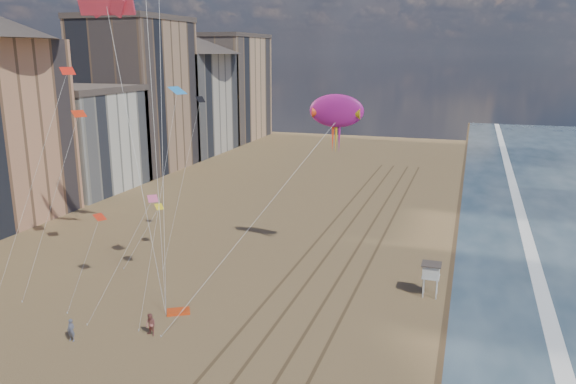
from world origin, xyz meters
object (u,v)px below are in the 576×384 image
(kite_flyer_b, at_px, (151,325))
(grounded_kite, at_px, (178,312))
(show_kite, at_px, (336,111))
(kite_flyer_a, at_px, (71,330))
(lifeguard_stand, at_px, (431,271))

(kite_flyer_b, bearing_deg, grounded_kite, 102.86)
(grounded_kite, xyz_separation_m, kite_flyer_b, (-0.08, -4.31, 0.82))
(grounded_kite, relative_size, show_kite, 0.07)
(kite_flyer_a, height_order, kite_flyer_b, kite_flyer_b)
(grounded_kite, height_order, kite_flyer_a, kite_flyer_a)
(lifeguard_stand, bearing_deg, kite_flyer_a, -146.27)
(lifeguard_stand, bearing_deg, show_kite, 153.66)
(show_kite, height_order, kite_flyer_b, show_kite)
(grounded_kite, relative_size, kite_flyer_a, 1.08)
(lifeguard_stand, height_order, show_kite, show_kite)
(kite_flyer_b, bearing_deg, show_kite, 76.98)
(lifeguard_stand, relative_size, kite_flyer_b, 1.72)
(kite_flyer_b, bearing_deg, kite_flyer_a, -139.77)
(show_kite, distance_m, kite_flyer_b, 27.37)
(lifeguard_stand, height_order, grounded_kite, lifeguard_stand)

